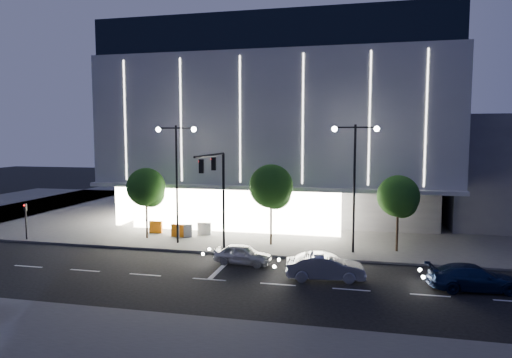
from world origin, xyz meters
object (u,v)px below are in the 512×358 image
object	(u,v)px
barrier_d	(204,229)
traffic_mast	(217,184)
street_lamp_east	(355,169)
tree_mid	(272,189)
car_second	(325,267)
car_lead	(243,254)
ped_signal_far	(26,217)
car_third	(473,278)
tree_left	(147,189)
barrier_c	(178,231)
barrier_a	(156,227)
street_lamp_west	(177,166)
tree_right	(399,198)
barrier_b	(185,231)

from	to	relation	value
barrier_d	traffic_mast	bearing A→B (deg)	-69.43
street_lamp_east	tree_mid	bearing A→B (deg)	170.31
tree_mid	car_second	bearing A→B (deg)	-57.74
tree_mid	car_lead	distance (m)	6.33
ped_signal_far	car_third	size ratio (longest dim) A/B	0.63
ped_signal_far	barrier_d	size ratio (longest dim) A/B	2.73
traffic_mast	tree_mid	size ratio (longest dim) A/B	1.15
ped_signal_far	tree_left	distance (m)	9.61
tree_left	car_third	distance (m)	23.69
tree_left	car_second	bearing A→B (deg)	-26.09
car_lead	barrier_c	bearing A→B (deg)	56.17
barrier_a	barrier_c	xyz separation A→B (m)	(2.33, -0.95, 0.00)
street_lamp_west	barrier_d	distance (m)	6.24
car_second	barrier_d	distance (m)	13.91
tree_right	tree_mid	bearing A→B (deg)	180.00
barrier_a	barrier_b	world-z (taller)	same
street_lamp_west	barrier_c	bearing A→B (deg)	112.42
street_lamp_west	tree_right	bearing A→B (deg)	3.64
traffic_mast	ped_signal_far	distance (m)	16.35
barrier_a	tree_left	bearing A→B (deg)	-86.16
car_lead	barrier_b	size ratio (longest dim) A/B	3.42
street_lamp_west	street_lamp_east	size ratio (longest dim) A/B	1.00
car_lead	barrier_a	distance (m)	11.54
ped_signal_far	tree_mid	size ratio (longest dim) A/B	0.49
tree_right	car_lead	size ratio (longest dim) A/B	1.46
tree_right	car_second	xyz separation A→B (m)	(-4.53, -7.09, -3.15)
traffic_mast	tree_right	distance (m)	12.63
street_lamp_east	barrier_c	bearing A→B (deg)	172.00
tree_right	car_third	xyz separation A→B (m)	(3.33, -7.16, -3.20)
traffic_mast	barrier_c	xyz separation A→B (m)	(-4.80, 4.60, -4.38)
street_lamp_east	tree_right	distance (m)	3.81
traffic_mast	car_second	distance (m)	9.29
street_lamp_west	tree_left	size ratio (longest dim) A/B	1.57
ped_signal_far	barrier_c	distance (m)	11.78
tree_left	barrier_a	xyz separation A→B (m)	(-0.16, 1.87, -3.38)
tree_left	car_second	distance (m)	16.45
tree_left	car_lead	xyz separation A→B (m)	(9.07, -5.06, -3.39)
traffic_mast	car_lead	size ratio (longest dim) A/B	1.88
tree_left	car_second	size ratio (longest dim) A/B	1.28
traffic_mast	barrier_b	xyz separation A→B (m)	(-4.18, 4.67, -4.38)
ped_signal_far	car_lead	world-z (taller)	ped_signal_far
tree_left	barrier_c	xyz separation A→B (m)	(2.17, 0.92, -3.38)
traffic_mast	car_lead	distance (m)	5.05
street_lamp_east	barrier_c	distance (m)	14.91
ped_signal_far	car_lead	bearing A→B (deg)	-7.99
barrier_b	street_lamp_west	bearing A→B (deg)	-99.20
street_lamp_west	car_second	size ratio (longest dim) A/B	2.01
barrier_a	traffic_mast	bearing A→B (deg)	-38.96
street_lamp_east	barrier_c	size ratio (longest dim) A/B	8.18
tree_right	street_lamp_east	bearing A→B (deg)	-161.37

